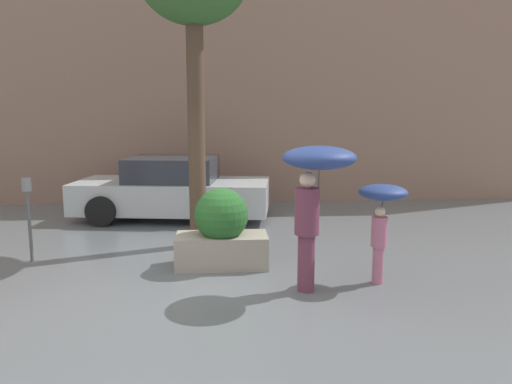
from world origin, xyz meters
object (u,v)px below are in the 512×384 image
at_px(person_adult, 316,178).
at_px(person_child, 382,206).
at_px(parking_meter, 28,202).
at_px(planter_box, 222,231).
at_px(parked_car_near, 173,190).

relative_size(person_adult, person_child, 1.41).
bearing_deg(parking_meter, person_adult, -20.60).
relative_size(planter_box, parked_car_near, 0.32).
relative_size(planter_box, person_adult, 0.72).
bearing_deg(planter_box, person_child, -20.89).
relative_size(parked_car_near, parking_meter, 3.28).
distance_m(parked_car_near, parking_meter, 3.57).
distance_m(person_child, parking_meter, 5.26).
xyz_separation_m(person_adult, parked_car_near, (-2.25, 4.57, -0.87)).
bearing_deg(person_adult, planter_box, 144.43).
bearing_deg(person_adult, parking_meter, 166.85).
bearing_deg(parked_car_near, parking_meter, 155.36).
bearing_deg(parking_meter, planter_box, -8.57).
relative_size(person_child, parking_meter, 1.03).
xyz_separation_m(planter_box, person_adult, (1.19, -1.11, 0.94)).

